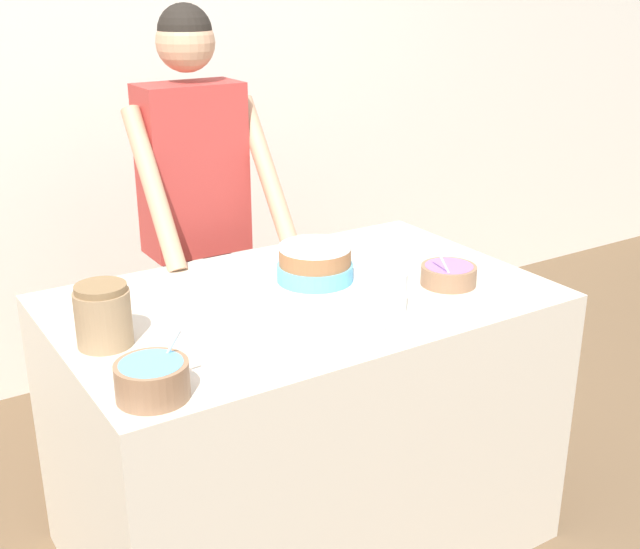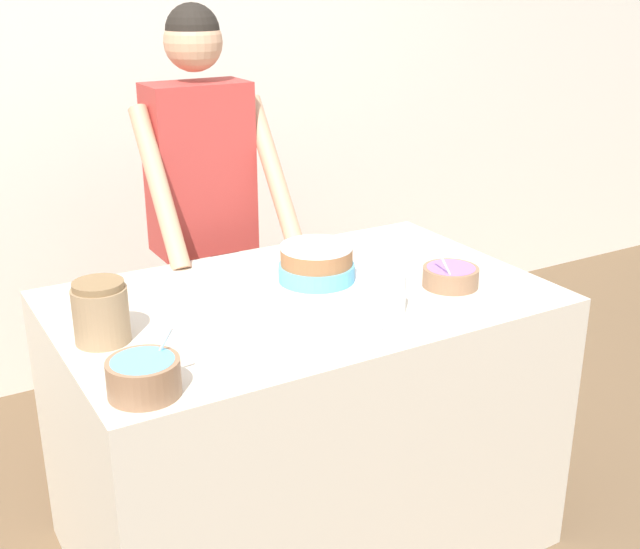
{
  "view_description": "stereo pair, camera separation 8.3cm",
  "coord_description": "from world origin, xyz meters",
  "views": [
    {
      "loc": [
        -1.15,
        -1.44,
        1.79
      ],
      "look_at": [
        0.04,
        0.41,
        0.96
      ],
      "focal_mm": 45.0,
      "sensor_mm": 36.0,
      "label": 1
    },
    {
      "loc": [
        -1.08,
        -1.49,
        1.79
      ],
      "look_at": [
        0.04,
        0.41,
        0.96
      ],
      "focal_mm": 45.0,
      "sensor_mm": 36.0,
      "label": 2
    }
  ],
  "objects": [
    {
      "name": "counter",
      "position": [
        0.0,
        0.46,
        0.44
      ],
      "size": [
        1.45,
        0.92,
        0.88
      ],
      "color": "beige",
      "rests_on": "ground_plane"
    },
    {
      "name": "cake",
      "position": [
        0.09,
        0.52,
        0.94
      ],
      "size": [
        0.33,
        0.33,
        0.12
      ],
      "color": "silver",
      "rests_on": "counter"
    },
    {
      "name": "stoneware_jar",
      "position": [
        -0.6,
        0.44,
        0.96
      ],
      "size": [
        0.14,
        0.14,
        0.17
      ],
      "color": "#9E7F5B",
      "rests_on": "counter"
    },
    {
      "name": "wall_back",
      "position": [
        0.0,
        2.0,
        1.3
      ],
      "size": [
        10.0,
        0.05,
        2.6
      ],
      "color": "silver",
      "rests_on": "ground_plane"
    },
    {
      "name": "person_baker",
      "position": [
        -0.01,
        1.18,
        1.04
      ],
      "size": [
        0.49,
        0.46,
        1.69
      ],
      "color": "#2D2D38",
      "rests_on": "ground_plane"
    },
    {
      "name": "ceramic_plate",
      "position": [
        -0.01,
        0.19,
        0.89
      ],
      "size": [
        0.2,
        0.2,
        0.01
      ],
      "color": "silver",
      "rests_on": "counter"
    },
    {
      "name": "drinking_glass",
      "position": [
        0.16,
        0.21,
        0.94
      ],
      "size": [
        0.07,
        0.07,
        0.11
      ],
      "color": "silver",
      "rests_on": "counter"
    },
    {
      "name": "frosting_bowl_purple",
      "position": [
        0.43,
        0.29,
        0.91
      ],
      "size": [
        0.17,
        0.17,
        0.15
      ],
      "color": "#936B4C",
      "rests_on": "counter"
    },
    {
      "name": "frosting_bowl_blue",
      "position": [
        -0.6,
        0.11,
        0.93
      ],
      "size": [
        0.17,
        0.17,
        0.15
      ],
      "color": "#936B4C",
      "rests_on": "counter"
    }
  ]
}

